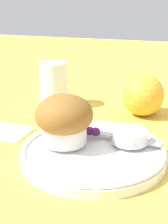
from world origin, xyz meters
TOP-DOWN VIEW (x-y plane):
  - ground_plane at (0.00, 0.00)m, footprint 3.00×3.00m
  - plate at (0.01, -0.00)m, footprint 0.22×0.22m
  - muffin at (-0.04, 0.00)m, footprint 0.09×0.09m
  - cream_ramekin at (0.06, 0.03)m, footprint 0.06×0.06m
  - berry_pair at (-0.00, 0.04)m, footprint 0.03×0.01m
  - butter_knife at (0.02, 0.04)m, footprint 0.16×0.03m
  - orange_fruit at (0.04, 0.22)m, footprint 0.09×0.09m
  - juice_glass at (-0.16, 0.21)m, footprint 0.06×0.06m

SIDE VIEW (x-z plane):
  - ground_plane at x=0.00m, z-range 0.00..0.00m
  - plate at x=0.01m, z-range 0.00..0.02m
  - butter_knife at x=0.02m, z-range 0.02..0.02m
  - berry_pair at x=0.00m, z-range 0.02..0.03m
  - cream_ramekin at x=0.06m, z-range 0.02..0.04m
  - orange_fruit at x=0.04m, z-range 0.00..0.09m
  - juice_glass at x=-0.16m, z-range 0.00..0.10m
  - muffin at x=-0.04m, z-range 0.02..0.10m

